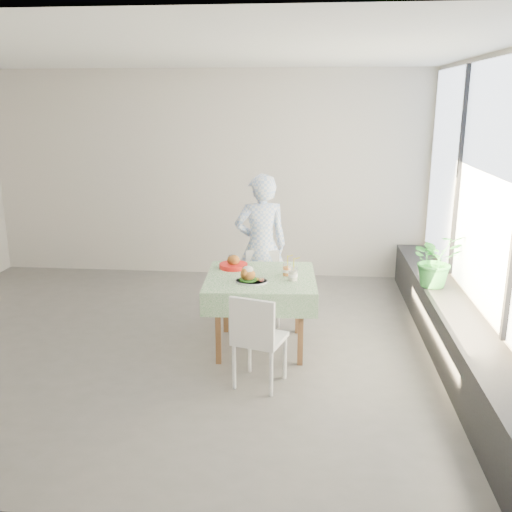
# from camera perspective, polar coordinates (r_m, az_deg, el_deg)

# --- Properties ---
(floor) EXTENTS (6.00, 6.00, 0.00)m
(floor) POSITION_cam_1_polar(r_m,az_deg,el_deg) (5.92, -8.87, -8.64)
(floor) COLOR #585654
(floor) RESTS_ON ground
(ceiling) EXTENTS (6.00, 6.00, 0.00)m
(ceiling) POSITION_cam_1_polar(r_m,az_deg,el_deg) (5.44, -10.14, 19.45)
(ceiling) COLOR white
(ceiling) RESTS_ON ground
(wall_back) EXTENTS (6.00, 0.02, 2.80)m
(wall_back) POSITION_cam_1_polar(r_m,az_deg,el_deg) (7.92, -4.87, 8.10)
(wall_back) COLOR beige
(wall_back) RESTS_ON ground
(wall_front) EXTENTS (6.00, 0.02, 2.80)m
(wall_front) POSITION_cam_1_polar(r_m,az_deg,el_deg) (3.23, -20.72, -3.46)
(wall_front) COLOR beige
(wall_front) RESTS_ON ground
(wall_right) EXTENTS (0.02, 5.00, 2.80)m
(wall_right) POSITION_cam_1_polar(r_m,az_deg,el_deg) (5.56, 22.06, 3.98)
(wall_right) COLOR beige
(wall_right) RESTS_ON ground
(window_pane) EXTENTS (0.01, 4.80, 2.18)m
(window_pane) POSITION_cam_1_polar(r_m,az_deg,el_deg) (5.51, 22.02, 6.53)
(window_pane) COLOR #D1E0F9
(window_pane) RESTS_ON ground
(window_ledge) EXTENTS (0.40, 4.80, 0.50)m
(window_ledge) POSITION_cam_1_polar(r_m,az_deg,el_deg) (5.82, 19.03, -7.09)
(window_ledge) COLOR black
(window_ledge) RESTS_ON ground
(cafe_table) EXTENTS (1.10, 1.10, 0.74)m
(cafe_table) POSITION_cam_1_polar(r_m,az_deg,el_deg) (5.61, 0.46, -4.78)
(cafe_table) COLOR brown
(cafe_table) RESTS_ON ground
(chair_far) EXTENTS (0.41, 0.41, 0.78)m
(chair_far) POSITION_cam_1_polar(r_m,az_deg,el_deg) (6.30, 0.69, -4.58)
(chair_far) COLOR white
(chair_far) RESTS_ON ground
(chair_near) EXTENTS (0.49, 0.49, 0.83)m
(chair_near) POSITION_cam_1_polar(r_m,az_deg,el_deg) (4.97, 0.33, -10.04)
(chair_near) COLOR white
(chair_near) RESTS_ON ground
(diner) EXTENTS (0.68, 0.53, 1.63)m
(diner) POSITION_cam_1_polar(r_m,az_deg,el_deg) (6.37, 0.51, 1.00)
(diner) COLOR #91B1E8
(diner) RESTS_ON ground
(main_dish) EXTENTS (0.30, 0.30, 0.16)m
(main_dish) POSITION_cam_1_polar(r_m,az_deg,el_deg) (5.32, -0.63, -2.10)
(main_dish) COLOR white
(main_dish) RESTS_ON cafe_table
(juice_cup_orange) EXTENTS (0.09, 0.09, 0.24)m
(juice_cup_orange) POSITION_cam_1_polar(r_m,az_deg,el_deg) (5.53, 3.11, -1.42)
(juice_cup_orange) COLOR white
(juice_cup_orange) RESTS_ON cafe_table
(juice_cup_lemonade) EXTENTS (0.09, 0.09, 0.26)m
(juice_cup_lemonade) POSITION_cam_1_polar(r_m,az_deg,el_deg) (5.38, 3.72, -1.84)
(juice_cup_lemonade) COLOR white
(juice_cup_lemonade) RESTS_ON cafe_table
(second_dish) EXTENTS (0.29, 0.29, 0.14)m
(second_dish) POSITION_cam_1_polar(r_m,az_deg,el_deg) (5.78, -2.27, -0.82)
(second_dish) COLOR red
(second_dish) RESTS_ON cafe_table
(potted_plant) EXTENTS (0.62, 0.58, 0.57)m
(potted_plant) POSITION_cam_1_polar(r_m,az_deg,el_deg) (6.21, 17.53, -0.36)
(potted_plant) COLOR #2A7E2D
(potted_plant) RESTS_ON window_ledge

